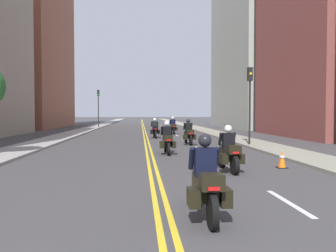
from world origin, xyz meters
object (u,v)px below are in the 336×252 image
at_px(motorcycle_0, 206,184).
at_px(motorcycle_5, 173,127).
at_px(traffic_light_near, 250,92).
at_px(motorcycle_4, 155,130).
at_px(traffic_cone_0, 282,159).
at_px(motorcycle_1, 229,153).
at_px(traffic_light_far, 98,102).
at_px(motorcycle_2, 167,140).
at_px(motorcycle_3, 189,134).

xyz_separation_m(motorcycle_0, motorcycle_5, (1.86, 26.69, 0.03)).
distance_m(motorcycle_5, traffic_light_near, 13.28).
relative_size(motorcycle_0, traffic_light_near, 0.46).
bearing_deg(motorcycle_4, traffic_cone_0, -78.51).
distance_m(motorcycle_1, motorcycle_4, 16.65).
distance_m(motorcycle_1, motorcycle_5, 21.49).
height_order(motorcycle_1, traffic_cone_0, motorcycle_1).
bearing_deg(motorcycle_4, traffic_light_near, -57.41).
relative_size(motorcycle_4, traffic_light_far, 0.41).
height_order(motorcycle_2, traffic_light_near, traffic_light_near).
relative_size(motorcycle_2, traffic_light_near, 0.47).
bearing_deg(traffic_light_far, traffic_cone_0, -73.33).
xyz_separation_m(motorcycle_3, traffic_light_far, (-8.70, 26.20, 2.84)).
bearing_deg(traffic_light_far, motorcycle_5, -60.03).
relative_size(motorcycle_1, traffic_light_far, 0.41).
xyz_separation_m(motorcycle_0, traffic_light_near, (5.31, 14.13, 2.60)).
height_order(motorcycle_4, traffic_light_far, traffic_light_far).
distance_m(motorcycle_2, motorcycle_5, 16.24).
height_order(traffic_cone_0, traffic_light_near, traffic_light_near).
distance_m(motorcycle_0, motorcycle_5, 26.76).
bearing_deg(motorcycle_2, motorcycle_4, 89.72).
distance_m(motorcycle_5, traffic_light_far, 17.70).
relative_size(motorcycle_3, traffic_light_near, 0.48).
height_order(motorcycle_1, traffic_light_far, traffic_light_far).
xyz_separation_m(motorcycle_4, motorcycle_5, (1.92, 4.94, 0.02)).
xyz_separation_m(motorcycle_1, traffic_light_far, (-8.64, 36.62, 2.86)).
bearing_deg(motorcycle_5, motorcycle_0, -96.94).
distance_m(motorcycle_1, traffic_light_far, 37.74).
bearing_deg(motorcycle_3, traffic_cone_0, -81.05).
height_order(motorcycle_0, motorcycle_3, motorcycle_3).
relative_size(motorcycle_4, motorcycle_5, 0.96).
height_order(motorcycle_3, traffic_light_far, traffic_light_far).
height_order(motorcycle_1, motorcycle_2, motorcycle_2).
relative_size(motorcycle_2, traffic_cone_0, 3.32).
xyz_separation_m(traffic_light_near, traffic_light_far, (-12.17, 27.70, 0.25)).
height_order(motorcycle_2, traffic_cone_0, motorcycle_2).
xyz_separation_m(motorcycle_3, traffic_cone_0, (2.07, -9.76, -0.34)).
height_order(motorcycle_3, motorcycle_5, motorcycle_5).
bearing_deg(motorcycle_1, traffic_light_near, 65.18).
bearing_deg(motorcycle_3, motorcycle_0, -99.71).
bearing_deg(motorcycle_1, motorcycle_4, 93.09).
height_order(motorcycle_2, motorcycle_4, motorcycle_2).
relative_size(traffic_light_near, traffic_light_far, 0.92).
bearing_deg(motorcycle_5, traffic_cone_0, -87.35).
relative_size(motorcycle_1, traffic_cone_0, 3.17).
height_order(motorcycle_5, traffic_cone_0, motorcycle_5).
height_order(motorcycle_2, motorcycle_3, motorcycle_3).
distance_m(motorcycle_0, motorcycle_3, 15.73).
bearing_deg(motorcycle_3, motorcycle_4, 104.12).
bearing_deg(motorcycle_5, motorcycle_4, -114.16).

